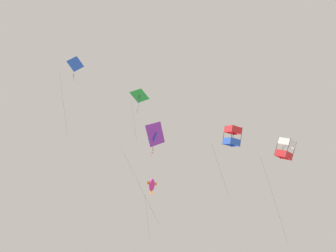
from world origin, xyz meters
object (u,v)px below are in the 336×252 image
object	(u,v)px
kite_delta_low_drifter	(139,96)
kite_fish_upper_right	(152,185)
kite_diamond_mid_left	(75,64)
kite_box_near_left	(285,149)
kite_box_far_centre	(232,136)
kite_delta_highest	(155,135)

from	to	relation	value
kite_delta_low_drifter	kite_fish_upper_right	distance (m)	11.60
kite_diamond_mid_left	kite_fish_upper_right	size ratio (longest dim) A/B	1.38
kite_box_near_left	kite_fish_upper_right	distance (m)	15.43
kite_diamond_mid_left	kite_box_far_centre	bearing A→B (deg)	-50.41
kite_delta_highest	kite_diamond_mid_left	distance (m)	12.32
kite_box_near_left	kite_box_far_centre	distance (m)	6.97
kite_delta_highest	kite_delta_low_drifter	bearing A→B (deg)	45.46
kite_delta_highest	kite_box_far_centre	bearing A→B (deg)	-98.71
kite_delta_highest	kite_box_far_centre	world-z (taller)	kite_delta_highest
kite_box_near_left	kite_delta_low_drifter	xyz separation A→B (m)	(-15.65, -5.65, 9.97)
kite_box_near_left	kite_fish_upper_right	size ratio (longest dim) A/B	1.44
kite_delta_low_drifter	kite_box_far_centre	size ratio (longest dim) A/B	1.09
kite_delta_low_drifter	kite_delta_highest	xyz separation A→B (m)	(5.84, -2.72, -8.07)
kite_box_far_centre	kite_fish_upper_right	distance (m)	13.67
kite_fish_upper_right	kite_diamond_mid_left	bearing A→B (deg)	-169.49
kite_delta_highest	kite_box_far_centre	distance (m)	8.69
kite_box_near_left	kite_box_far_centre	bearing A→B (deg)	166.98
kite_diamond_mid_left	kite_fish_upper_right	bearing A→B (deg)	4.34
kite_delta_low_drifter	kite_delta_highest	size ratio (longest dim) A/B	0.72
kite_delta_low_drifter	kite_diamond_mid_left	distance (m)	9.29
kite_box_near_left	kite_diamond_mid_left	xyz separation A→B (m)	(-15.99, -14.93, 10.31)
kite_box_far_centre	kite_diamond_mid_left	world-z (taller)	kite_diamond_mid_left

